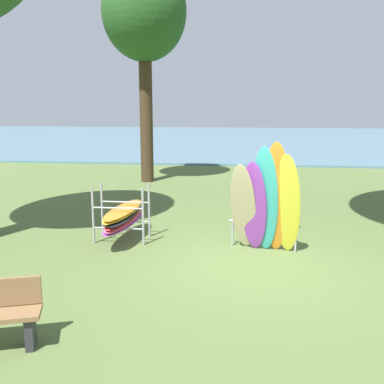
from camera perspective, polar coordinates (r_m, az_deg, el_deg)
ground_plane at (r=8.51m, az=8.19°, el=-9.20°), size 80.00×80.00×0.00m
lake_water at (r=39.59m, az=7.29°, el=6.96°), size 80.00×36.00×0.10m
tree_far_left_back at (r=17.42m, az=-6.25°, el=21.94°), size 3.12×3.12×8.13m
leaning_board_pile at (r=8.87m, az=9.59°, el=-1.48°), size 1.52×0.84×2.29m
board_storage_rack at (r=9.79m, az=-8.94°, el=-3.11°), size 1.15×2.13×1.25m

